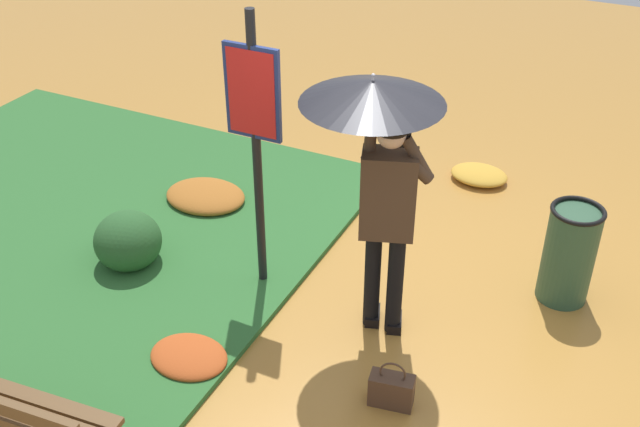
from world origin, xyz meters
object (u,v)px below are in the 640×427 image
at_px(person_with_umbrella, 379,144).
at_px(park_bench, 4,419).
at_px(handbag, 391,390).
at_px(info_sign_post, 255,125).
at_px(trash_bin, 569,254).

distance_m(person_with_umbrella, park_bench, 2.88).
bearing_deg(person_with_umbrella, handbag, 121.90).
relative_size(info_sign_post, park_bench, 1.64).
height_order(info_sign_post, handbag, info_sign_post).
xyz_separation_m(person_with_umbrella, info_sign_post, (1.00, -0.08, -0.11)).
distance_m(info_sign_post, trash_bin, 2.63).
bearing_deg(park_bench, info_sign_post, -101.69).
height_order(info_sign_post, trash_bin, info_sign_post).
distance_m(person_with_umbrella, info_sign_post, 1.01).
relative_size(person_with_umbrella, trash_bin, 2.45).
xyz_separation_m(info_sign_post, park_bench, (0.47, 2.27, -1.04)).
height_order(person_with_umbrella, trash_bin, person_with_umbrella).
distance_m(info_sign_post, park_bench, 2.54).
bearing_deg(handbag, info_sign_post, -28.48).
bearing_deg(info_sign_post, person_with_umbrella, 175.39).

